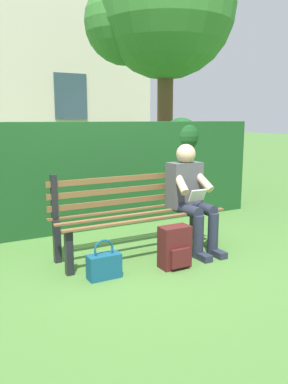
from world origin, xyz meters
TOP-DOWN VIEW (x-y plane):
  - ground at (0.00, 0.00)m, footprint 60.00×60.00m
  - park_bench at (0.00, -0.09)m, footprint 1.89×0.54m
  - person_seated at (-0.60, 0.10)m, footprint 0.44×0.73m
  - hedge_backdrop at (0.15, -1.43)m, footprint 5.38×0.67m
  - tree at (-2.17, -3.23)m, footprint 2.81×2.68m
  - backpack at (-0.12, 0.52)m, footprint 0.31×0.25m
  - handbag at (0.61, 0.43)m, footprint 0.31×0.14m

SIDE VIEW (x-z plane):
  - ground at x=0.00m, z-range 0.00..0.00m
  - handbag at x=0.61m, z-range -0.06..0.32m
  - backpack at x=-0.12m, z-range 0.00..0.42m
  - park_bench at x=0.00m, z-range 0.01..0.92m
  - person_seated at x=-0.60m, z-range 0.04..1.23m
  - hedge_backdrop at x=0.15m, z-range 0.00..1.49m
  - tree at x=-2.17m, z-range 1.04..5.95m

